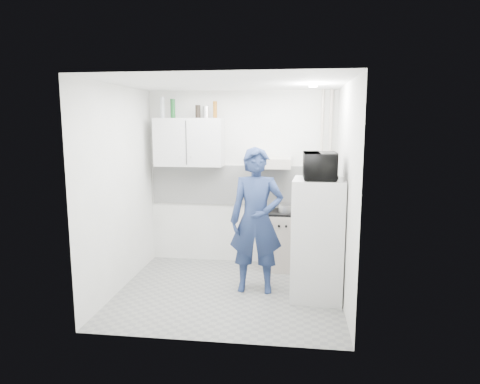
# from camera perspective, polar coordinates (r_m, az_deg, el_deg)

# --- Properties ---
(floor) EXTENTS (2.80, 2.80, 0.00)m
(floor) POSITION_cam_1_polar(r_m,az_deg,el_deg) (5.60, -1.51, -13.21)
(floor) COLOR gray
(floor) RESTS_ON ground
(ceiling) EXTENTS (2.80, 2.80, 0.00)m
(ceiling) POSITION_cam_1_polar(r_m,az_deg,el_deg) (5.19, -1.64, 14.34)
(ceiling) COLOR white
(ceiling) RESTS_ON wall_back
(wall_back) EXTENTS (2.80, 0.00, 2.80)m
(wall_back) POSITION_cam_1_polar(r_m,az_deg,el_deg) (6.46, 0.15, 1.82)
(wall_back) COLOR silver
(wall_back) RESTS_ON floor
(wall_left) EXTENTS (0.00, 2.60, 2.60)m
(wall_left) POSITION_cam_1_polar(r_m,az_deg,el_deg) (5.63, -15.80, 0.33)
(wall_left) COLOR silver
(wall_left) RESTS_ON floor
(wall_right) EXTENTS (0.00, 2.60, 2.60)m
(wall_right) POSITION_cam_1_polar(r_m,az_deg,el_deg) (5.21, 13.81, -0.29)
(wall_right) COLOR silver
(wall_right) RESTS_ON floor
(person) EXTENTS (0.68, 0.45, 1.84)m
(person) POSITION_cam_1_polar(r_m,az_deg,el_deg) (5.39, 2.19, -3.82)
(person) COLOR navy
(person) RESTS_ON floor
(stove) EXTENTS (0.52, 0.52, 0.83)m
(stove) POSITION_cam_1_polar(r_m,az_deg,el_deg) (6.35, 5.72, -6.52)
(stove) COLOR #B8AC9D
(stove) RESTS_ON floor
(fridge) EXTENTS (0.65, 0.65, 1.48)m
(fridge) POSITION_cam_1_polar(r_m,az_deg,el_deg) (5.31, 10.34, -6.21)
(fridge) COLOR silver
(fridge) RESTS_ON floor
(stove_top) EXTENTS (0.50, 0.50, 0.03)m
(stove_top) POSITION_cam_1_polar(r_m,az_deg,el_deg) (6.25, 5.79, -2.72)
(stove_top) COLOR black
(stove_top) RESTS_ON stove
(saucepan) EXTENTS (0.19, 0.19, 0.11)m
(saucepan) POSITION_cam_1_polar(r_m,az_deg,el_deg) (6.18, 6.07, -2.20)
(saucepan) COLOR silver
(saucepan) RESTS_ON stove_top
(microwave) EXTENTS (0.58, 0.40, 0.31)m
(microwave) POSITION_cam_1_polar(r_m,az_deg,el_deg) (5.14, 10.63, 3.45)
(microwave) COLOR black
(microwave) RESTS_ON fridge
(bottle_a) EXTENTS (0.07, 0.07, 0.31)m
(bottle_a) POSITION_cam_1_polar(r_m,az_deg,el_deg) (6.49, -10.33, 11.02)
(bottle_a) COLOR #B2B7BC
(bottle_a) RESTS_ON upper_cabinet
(bottle_b) EXTENTS (0.07, 0.07, 0.27)m
(bottle_b) POSITION_cam_1_polar(r_m,az_deg,el_deg) (6.44, -8.95, 10.93)
(bottle_b) COLOR #144C1E
(bottle_b) RESTS_ON upper_cabinet
(canister_a) EXTENTS (0.07, 0.07, 0.19)m
(canister_a) POSITION_cam_1_polar(r_m,az_deg,el_deg) (6.34, -5.63, 10.63)
(canister_a) COLOR black
(canister_a) RESTS_ON upper_cabinet
(canister_b) EXTENTS (0.09, 0.09, 0.17)m
(canister_b) POSITION_cam_1_polar(r_m,az_deg,el_deg) (6.32, -4.59, 10.57)
(canister_b) COLOR silver
(canister_b) RESTS_ON upper_cabinet
(bottle_e) EXTENTS (0.06, 0.06, 0.24)m
(bottle_e) POSITION_cam_1_polar(r_m,az_deg,el_deg) (6.29, -3.34, 10.91)
(bottle_e) COLOR brown
(bottle_e) RESTS_ON upper_cabinet
(upper_cabinet) EXTENTS (1.00, 0.35, 0.70)m
(upper_cabinet) POSITION_cam_1_polar(r_m,az_deg,el_deg) (6.38, -6.79, 6.62)
(upper_cabinet) COLOR silver
(upper_cabinet) RESTS_ON wall_back
(range_hood) EXTENTS (0.60, 0.50, 0.14)m
(range_hood) POSITION_cam_1_polar(r_m,az_deg,el_deg) (6.15, 4.03, 3.94)
(range_hood) COLOR #B8AC9D
(range_hood) RESTS_ON wall_back
(backsplash) EXTENTS (2.74, 0.03, 0.60)m
(backsplash) POSITION_cam_1_polar(r_m,az_deg,el_deg) (6.46, 0.13, 0.92)
(backsplash) COLOR white
(backsplash) RESTS_ON wall_back
(pipe_a) EXTENTS (0.05, 0.05, 2.60)m
(pipe_a) POSITION_cam_1_polar(r_m,az_deg,el_deg) (6.35, 11.77, 1.49)
(pipe_a) COLOR #B8AC9D
(pipe_a) RESTS_ON floor
(pipe_b) EXTENTS (0.04, 0.04, 2.60)m
(pipe_b) POSITION_cam_1_polar(r_m,az_deg,el_deg) (6.35, 10.69, 1.51)
(pipe_b) COLOR #B8AC9D
(pipe_b) RESTS_ON floor
(ceiling_spot_fixture) EXTENTS (0.10, 0.10, 0.02)m
(ceiling_spot_fixture) POSITION_cam_1_polar(r_m,az_deg,el_deg) (5.33, 9.72, 13.76)
(ceiling_spot_fixture) COLOR white
(ceiling_spot_fixture) RESTS_ON ceiling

